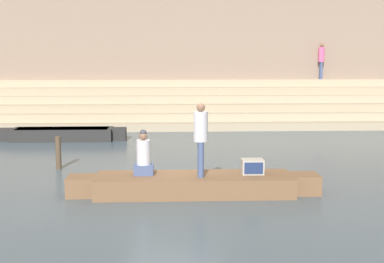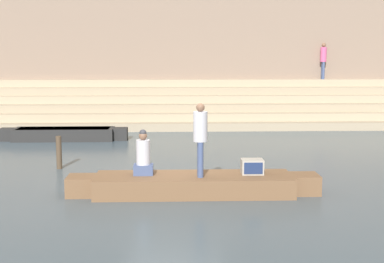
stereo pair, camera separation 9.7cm
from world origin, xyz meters
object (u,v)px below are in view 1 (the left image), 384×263
(person_standing, at_px, (201,134))
(mooring_post, at_px, (58,153))
(rowboat_main, at_px, (194,184))
(person_on_steps, at_px, (321,58))
(person_rowing, at_px, (144,156))
(moored_boat_shore, at_px, (63,134))
(tv_set, at_px, (252,167))

(person_standing, bearing_deg, mooring_post, 143.17)
(person_standing, bearing_deg, rowboat_main, 138.38)
(rowboat_main, bearing_deg, person_standing, -42.65)
(person_standing, relative_size, person_on_steps, 0.98)
(rowboat_main, distance_m, mooring_post, 4.97)
(rowboat_main, height_order, person_rowing, person_rowing)
(person_standing, bearing_deg, moored_boat_shore, 121.84)
(rowboat_main, bearing_deg, moored_boat_shore, 120.46)
(tv_set, bearing_deg, mooring_post, 144.52)
(mooring_post, height_order, person_on_steps, person_on_steps)
(person_rowing, distance_m, mooring_post, 4.01)
(person_standing, distance_m, moored_boat_shore, 9.97)
(person_on_steps, bearing_deg, person_rowing, 34.51)
(person_standing, bearing_deg, tv_set, 12.16)
(rowboat_main, relative_size, person_rowing, 5.49)
(person_standing, distance_m, person_rowing, 1.52)
(person_rowing, distance_m, moored_boat_shore, 9.06)
(person_standing, xyz_separation_m, person_on_steps, (6.88, 14.15, 1.68))
(person_on_steps, bearing_deg, person_standing, 39.32)
(person_standing, xyz_separation_m, person_rowing, (-1.38, 0.26, -0.58))
(person_on_steps, bearing_deg, mooring_post, 20.25)
(person_rowing, distance_m, person_on_steps, 16.32)
(person_rowing, bearing_deg, rowboat_main, 0.38)
(person_standing, height_order, mooring_post, person_standing)
(moored_boat_shore, relative_size, mooring_post, 5.10)
(tv_set, distance_m, moored_boat_shore, 10.41)
(person_standing, distance_m, mooring_post, 5.27)
(rowboat_main, height_order, person_on_steps, person_on_steps)
(person_standing, bearing_deg, person_on_steps, 65.67)
(person_rowing, xyz_separation_m, tv_set, (2.67, -0.02, -0.27))
(rowboat_main, bearing_deg, tv_set, 4.43)
(person_standing, relative_size, tv_set, 3.32)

